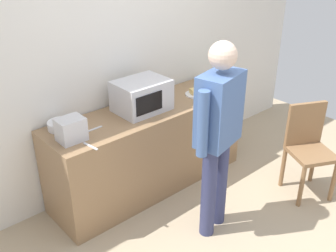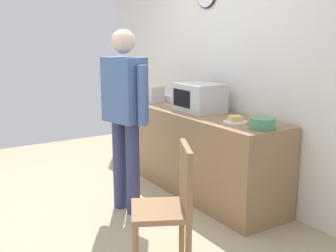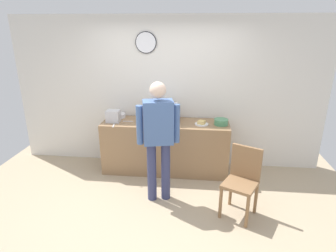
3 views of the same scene
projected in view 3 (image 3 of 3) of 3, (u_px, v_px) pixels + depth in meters
ground_plane at (154, 211)px, 3.93m from camera, size 6.00×6.00×0.00m
back_wall at (167, 93)px, 5.00m from camera, size 5.40×0.13×2.60m
kitchen_counter at (165, 147)px, 4.93m from camera, size 2.12×0.62×0.89m
microwave at (162, 113)px, 4.76m from camera, size 0.50×0.39×0.30m
sandwich_plate at (202, 123)px, 4.66m from camera, size 0.22×0.22×0.07m
salad_bowl at (221, 122)px, 4.64m from camera, size 0.23×0.23×0.10m
cereal_bowl at (119, 115)px, 5.02m from camera, size 0.22×0.22×0.07m
toaster at (113, 116)px, 4.77m from camera, size 0.22×0.18×0.20m
fork_utensil at (128, 121)px, 4.82m from camera, size 0.17×0.03×0.01m
spoon_utensil at (114, 125)px, 4.61m from camera, size 0.04×0.17×0.01m
person_standing at (158, 134)px, 3.89m from camera, size 0.58×0.32×1.74m
wooden_chair at (242, 178)px, 3.74m from camera, size 0.54×0.54×0.94m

